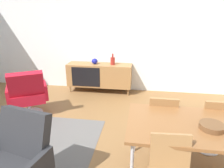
{
  "coord_description": "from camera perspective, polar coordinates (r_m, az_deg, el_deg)",
  "views": [
    {
      "loc": [
        1.05,
        -2.45,
        1.91
      ],
      "look_at": [
        0.59,
        0.52,
        0.85
      ],
      "focal_mm": 32.26,
      "sensor_mm": 36.0,
      "label": 1
    }
  ],
  "objects": [
    {
      "name": "ground_plane",
      "position": [
        3.28,
        -12.2,
        -16.72
      ],
      "size": [
        8.32,
        8.32,
        0.0
      ],
      "primitive_type": "plane",
      "color": "brown"
    },
    {
      "name": "dining_chair_back_left",
      "position": [
        3.03,
        13.85,
        -9.61
      ],
      "size": [
        0.4,
        0.43,
        0.86
      ],
      "color": "#9E7042",
      "rests_on": "ground_plane"
    },
    {
      "name": "dining_chair_back_right",
      "position": [
        3.18,
        26.67,
        -9.8
      ],
      "size": [
        0.4,
        0.43,
        0.86
      ],
      "color": "#9E7042",
      "rests_on": "ground_plane"
    },
    {
      "name": "lounge_chair_red",
      "position": [
        4.17,
        -22.82,
        -2.42
      ],
      "size": [
        0.89,
        0.88,
        0.95
      ],
      "color": "red",
      "rests_on": "ground_plane"
    },
    {
      "name": "vase_sculptural_dark",
      "position": [
        4.93,
        0.2,
        6.62
      ],
      "size": [
        0.11,
        0.11,
        0.27
      ],
      "color": "maroon",
      "rests_on": "sideboard"
    },
    {
      "name": "armchair_black_shell",
      "position": [
        2.47,
        -25.81,
        -18.61
      ],
      "size": [
        0.81,
        0.77,
        0.95
      ],
      "color": "#262628",
      "rests_on": "ground_plane"
    },
    {
      "name": "sideboard",
      "position": [
        5.08,
        -3.56,
        2.57
      ],
      "size": [
        1.6,
        0.45,
        0.72
      ],
      "color": "olive",
      "rests_on": "ground_plane"
    },
    {
      "name": "wall_back",
      "position": [
        5.18,
        -3.06,
        13.76
      ],
      "size": [
        6.8,
        0.12,
        2.8
      ],
      "primitive_type": "cube",
      "color": "silver",
      "rests_on": "ground_plane"
    },
    {
      "name": "vase_cobalt",
      "position": [
        5.02,
        -4.95,
        6.44
      ],
      "size": [
        0.15,
        0.15,
        0.14
      ],
      "color": "navy",
      "rests_on": "sideboard"
    },
    {
      "name": "wooden_bowl_on_table",
      "position": [
        2.44,
        26.44,
        -10.71
      ],
      "size": [
        0.26,
        0.26,
        0.06
      ],
      "primitive_type": "cylinder",
      "color": "brown",
      "rests_on": "dining_table"
    },
    {
      "name": "area_rug",
      "position": [
        3.53,
        -23.25,
        -15.1
      ],
      "size": [
        2.2,
        1.7,
        0.01
      ],
      "primitive_type": "cube",
      "color": "#595654",
      "rests_on": "ground_plane"
    },
    {
      "name": "dining_table",
      "position": [
        2.51,
        23.42,
        -11.34
      ],
      "size": [
        1.6,
        0.9,
        0.74
      ],
      "color": "brown",
      "rests_on": "ground_plane"
    }
  ]
}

